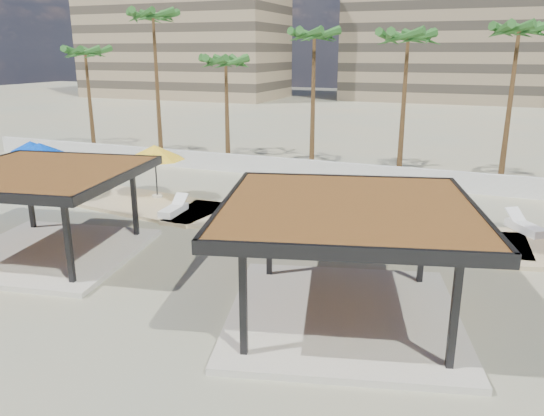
{
  "coord_description": "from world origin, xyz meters",
  "views": [
    {
      "loc": [
        7.76,
        -15.33,
        7.77
      ],
      "look_at": [
        -0.23,
        4.63,
        1.4
      ],
      "focal_mm": 35.0,
      "sensor_mm": 36.0,
      "label": 1
    }
  ],
  "objects_px": {
    "pavilion_central": "(346,251)",
    "lounger_a": "(174,209)",
    "pavilion_west": "(45,205)",
    "lounger_c": "(525,227)",
    "umbrella_a": "(31,146)"
  },
  "relations": [
    {
      "from": "pavilion_central",
      "to": "lounger_a",
      "type": "relative_size",
      "value": 4.16
    },
    {
      "from": "pavilion_west",
      "to": "lounger_a",
      "type": "relative_size",
      "value": 3.79
    },
    {
      "from": "pavilion_west",
      "to": "lounger_c",
      "type": "relative_size",
      "value": 3.68
    },
    {
      "from": "pavilion_central",
      "to": "lounger_a",
      "type": "height_order",
      "value": "pavilion_central"
    },
    {
      "from": "pavilion_central",
      "to": "umbrella_a",
      "type": "relative_size",
      "value": 2.73
    },
    {
      "from": "pavilion_central",
      "to": "umbrella_a",
      "type": "height_order",
      "value": "pavilion_central"
    },
    {
      "from": "pavilion_central",
      "to": "pavilion_west",
      "type": "distance_m",
      "value": 12.09
    },
    {
      "from": "lounger_a",
      "to": "lounger_c",
      "type": "height_order",
      "value": "lounger_c"
    },
    {
      "from": "pavilion_central",
      "to": "lounger_a",
      "type": "xyz_separation_m",
      "value": [
        -10.27,
        6.96,
        -1.81
      ]
    },
    {
      "from": "pavilion_central",
      "to": "lounger_a",
      "type": "bearing_deg",
      "value": 131.1
    },
    {
      "from": "umbrella_a",
      "to": "lounger_c",
      "type": "distance_m",
      "value": 28.06
    },
    {
      "from": "lounger_c",
      "to": "lounger_a",
      "type": "bearing_deg",
      "value": 67.41
    },
    {
      "from": "pavilion_central",
      "to": "pavilion_west",
      "type": "bearing_deg",
      "value": 161.7
    },
    {
      "from": "pavilion_central",
      "to": "pavilion_west",
      "type": "relative_size",
      "value": 1.1
    },
    {
      "from": "pavilion_west",
      "to": "lounger_a",
      "type": "height_order",
      "value": "pavilion_west"
    }
  ]
}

